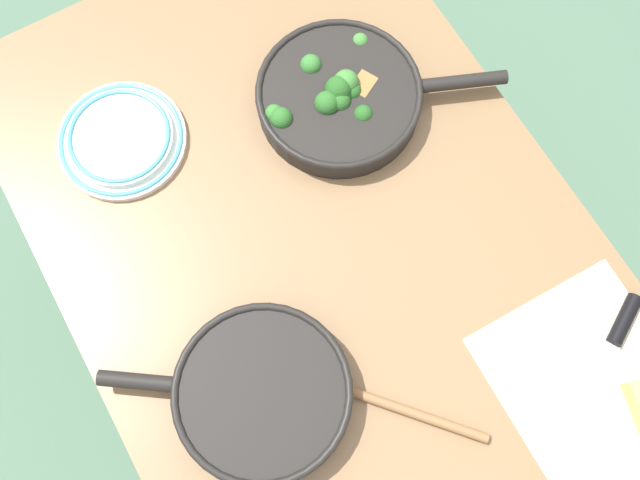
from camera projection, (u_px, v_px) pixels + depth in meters
name	position (u px, v px, depth m)	size (l,w,h in m)	color
ground_plane	(320.00, 330.00, 1.90)	(14.00, 14.00, 0.00)	#51755B
dining_table_red	(320.00, 259.00, 1.24)	(1.24, 0.82, 0.78)	olive
skillet_broccoli	(340.00, 96.00, 1.21)	(0.28, 0.41, 0.07)	black
skillet_eggs	(261.00, 394.00, 1.06)	(0.29, 0.34, 0.06)	black
wooden_spoon	(354.00, 393.00, 1.08)	(0.27, 0.24, 0.02)	#996B42
parchment_sheet	(597.00, 394.00, 1.08)	(0.35, 0.28, 0.00)	beige
grater_knife	(613.00, 343.00, 1.10)	(0.14, 0.22, 0.02)	silver
dinner_plate_stack	(121.00, 139.00, 1.20)	(0.22, 0.22, 0.03)	silver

